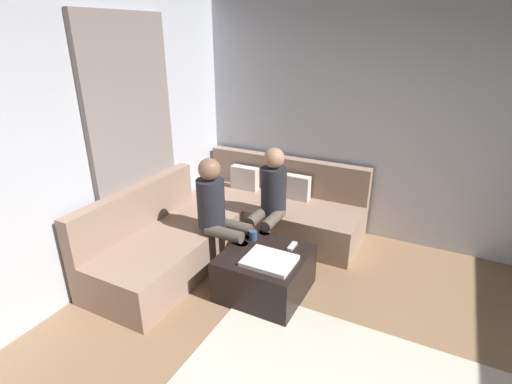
% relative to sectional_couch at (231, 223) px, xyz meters
% --- Properties ---
extents(wall_back, '(6.00, 0.12, 2.70)m').
position_rel_sectional_couch_xyz_m(wall_back, '(2.08, 1.06, 1.07)').
color(wall_back, silver).
rests_on(wall_back, ground_plane).
extents(curtain_panel, '(0.06, 1.10, 2.50)m').
position_rel_sectional_couch_xyz_m(curtain_panel, '(-0.76, -0.58, 0.97)').
color(curtain_panel, gray).
rests_on(curtain_panel, ground_plane).
extents(sectional_couch, '(2.10, 2.55, 0.87)m').
position_rel_sectional_couch_xyz_m(sectional_couch, '(0.00, 0.00, 0.00)').
color(sectional_couch, '#9E7F6B').
rests_on(sectional_couch, ground_plane).
extents(ottoman, '(0.76, 0.76, 0.42)m').
position_rel_sectional_couch_xyz_m(ottoman, '(0.73, -0.61, -0.07)').
color(ottoman, black).
rests_on(ottoman, ground_plane).
extents(folded_blanket, '(0.44, 0.36, 0.04)m').
position_rel_sectional_couch_xyz_m(folded_blanket, '(0.83, -0.73, 0.16)').
color(folded_blanket, white).
rests_on(folded_blanket, ottoman).
extents(coffee_mug, '(0.08, 0.08, 0.10)m').
position_rel_sectional_couch_xyz_m(coffee_mug, '(0.51, -0.43, 0.19)').
color(coffee_mug, '#334C72').
rests_on(coffee_mug, ottoman).
extents(game_remote, '(0.05, 0.15, 0.02)m').
position_rel_sectional_couch_xyz_m(game_remote, '(0.91, -0.39, 0.15)').
color(game_remote, white).
rests_on(game_remote, ottoman).
extents(person_on_couch_back, '(0.30, 0.60, 1.20)m').
position_rel_sectional_couch_xyz_m(person_on_couch_back, '(0.46, 0.06, 0.38)').
color(person_on_couch_back, brown).
rests_on(person_on_couch_back, ground_plane).
extents(person_on_couch_side, '(0.60, 0.30, 1.20)m').
position_rel_sectional_couch_xyz_m(person_on_couch_side, '(0.15, -0.46, 0.38)').
color(person_on_couch_side, brown).
rests_on(person_on_couch_side, ground_plane).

